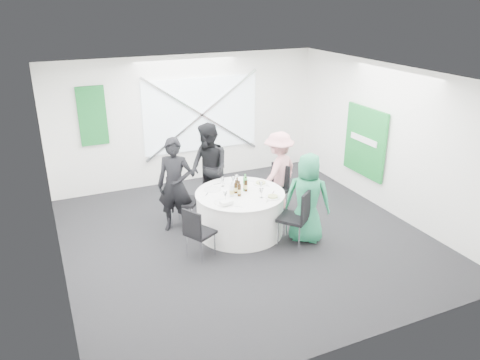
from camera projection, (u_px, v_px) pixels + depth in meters
name	position (u px, v px, depth m)	size (l,w,h in m)	color
floor	(245.00, 237.00, 8.22)	(6.00, 6.00, 0.00)	black
ceiling	(245.00, 76.00, 7.18)	(6.00, 6.00, 0.00)	silver
wall_back	(188.00, 120.00, 10.25)	(6.00, 6.00, 0.00)	white
wall_front	(358.00, 245.00, 5.16)	(6.00, 6.00, 0.00)	white
wall_left	(51.00, 191.00, 6.56)	(6.00, 6.00, 0.00)	white
wall_right	(389.00, 140.00, 8.84)	(6.00, 6.00, 0.00)	white
window_panel	(201.00, 114.00, 10.29)	(2.60, 0.03, 1.60)	white
window_brace_a	(202.00, 115.00, 10.25)	(0.05, 0.05, 3.16)	silver
window_brace_b	(202.00, 115.00, 10.25)	(0.05, 0.05, 3.16)	silver
green_banner	(92.00, 116.00, 9.33)	(0.55, 0.04, 1.20)	#167031
green_sign	(365.00, 142.00, 9.40)	(0.05, 1.20, 1.40)	#177F2F
banquet_table	(240.00, 213.00, 8.25)	(1.56, 1.56, 0.76)	white
chair_back	(215.00, 179.00, 9.16)	(0.45, 0.46, 0.99)	black
chair_back_left	(179.00, 195.00, 8.40)	(0.65, 0.65, 1.02)	black
chair_back_right	(277.00, 185.00, 8.96)	(0.58, 0.58, 0.95)	black
chair_front_right	(299.00, 214.00, 7.71)	(0.65, 0.65, 1.02)	black
chair_front_left	(197.00, 230.00, 7.37)	(0.54, 0.54, 0.88)	black
person_man_back_left	(175.00, 185.00, 8.18)	(0.62, 0.41, 1.71)	black
person_man_back	(209.00, 169.00, 8.90)	(0.85, 0.47, 1.75)	black
person_woman_pink	(278.00, 172.00, 9.01)	(1.01, 0.47, 1.57)	pink
person_woman_green	(307.00, 198.00, 7.84)	(0.76, 0.50, 1.56)	#238256
plate_back	(228.00, 181.00, 8.59)	(0.26, 0.26, 0.01)	white
plate_back_left	(212.00, 189.00, 8.24)	(0.29, 0.29, 0.01)	white
plate_back_right	(261.00, 183.00, 8.49)	(0.27, 0.27, 0.04)	white
plate_front_right	(273.00, 197.00, 7.91)	(0.26, 0.26, 0.04)	white
plate_front_left	(223.00, 202.00, 7.73)	(0.29, 0.29, 0.01)	white
napkin	(226.00, 203.00, 7.63)	(0.20, 0.13, 0.06)	white
beer_bottle_a	(236.00, 188.00, 8.07)	(0.06, 0.06, 0.24)	#331D09
beer_bottle_b	(237.00, 186.00, 8.17)	(0.06, 0.06, 0.25)	#331D09
beer_bottle_c	(246.00, 186.00, 8.14)	(0.06, 0.06, 0.27)	#331D09
beer_bottle_d	(239.00, 190.00, 7.94)	(0.06, 0.06, 0.28)	#331D09
green_water_bottle	(245.00, 184.00, 8.16)	(0.08, 0.08, 0.31)	green
clear_water_bottle	(232.00, 191.00, 7.93)	(0.08, 0.08, 0.27)	silver
wine_glass_a	(237.00, 178.00, 8.44)	(0.07, 0.07, 0.17)	white
wine_glass_b	(225.00, 194.00, 7.75)	(0.07, 0.07, 0.17)	white
wine_glass_c	(233.00, 179.00, 8.36)	(0.07, 0.07, 0.17)	white
wine_glass_d	(223.00, 180.00, 8.34)	(0.07, 0.07, 0.17)	white
wine_glass_e	(261.00, 191.00, 7.88)	(0.07, 0.07, 0.17)	white
wine_glass_f	(261.00, 184.00, 8.14)	(0.07, 0.07, 0.17)	white
fork_a	(211.00, 187.00, 8.34)	(0.01, 0.15, 0.01)	silver
knife_a	(207.00, 194.00, 8.04)	(0.01, 0.15, 0.01)	silver
fork_b	(235.00, 181.00, 8.64)	(0.01, 0.15, 0.01)	silver
knife_b	(217.00, 184.00, 8.48)	(0.01, 0.15, 0.01)	silver
fork_c	(268.00, 201.00, 7.79)	(0.01, 0.15, 0.01)	silver
knife_c	(273.00, 193.00, 8.11)	(0.01, 0.15, 0.01)	silver
fork_d	(266.00, 185.00, 8.41)	(0.01, 0.15, 0.01)	silver
knife_d	(252.00, 181.00, 8.61)	(0.01, 0.15, 0.01)	silver
fork_e	(218.00, 204.00, 7.69)	(0.01, 0.15, 0.01)	silver
knife_e	(238.00, 207.00, 7.58)	(0.01, 0.15, 0.01)	silver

